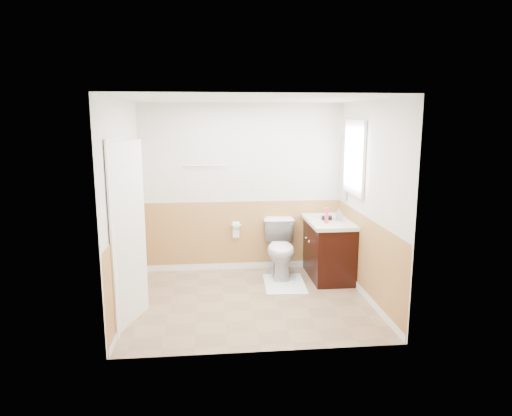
{
  "coord_description": "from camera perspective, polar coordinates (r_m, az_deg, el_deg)",
  "views": [
    {
      "loc": [
        -0.49,
        -5.5,
        2.28
      ],
      "look_at": [
        0.1,
        0.25,
        1.15
      ],
      "focal_mm": 32.46,
      "sensor_mm": 36.0,
      "label": 1
    }
  ],
  "objects": [
    {
      "name": "towel_bar",
      "position": [
        6.78,
        -6.36,
        5.24
      ],
      "size": [
        0.62,
        0.02,
        0.02
      ],
      "primitive_type": "cylinder",
      "rotation": [
        0.0,
        1.57,
        0.0
      ],
      "color": "silver",
      "rests_on": "wall_back"
    },
    {
      "name": "lotion_bottle",
      "position": [
        6.43,
        8.7,
        -0.9
      ],
      "size": [
        0.05,
        0.05,
        0.22
      ],
      "primitive_type": "cylinder",
      "color": "#F23E63",
      "rests_on": "countertop"
    },
    {
      "name": "door_knob",
      "position": [
        5.61,
        -14.43,
        -3.02
      ],
      "size": [
        0.06,
        0.06,
        0.06
      ],
      "primitive_type": "sphere",
      "color": "silver",
      "rests_on": "door"
    },
    {
      "name": "vanity_knob_right",
      "position": [
        6.82,
        6.22,
        -3.7
      ],
      "size": [
        0.03,
        0.03,
        0.03
      ],
      "primitive_type": "sphere",
      "color": "silver",
      "rests_on": "vanity_cabinet"
    },
    {
      "name": "tp_roll",
      "position": [
        6.92,
        -2.47,
        -2.14
      ],
      "size": [
        0.1,
        0.11,
        0.11
      ],
      "primitive_type": "cylinder",
      "rotation": [
        0.0,
        1.57,
        0.0
      ],
      "color": "white",
      "rests_on": "tp_holder_bar"
    },
    {
      "name": "floor",
      "position": [
        5.97,
        -0.72,
        -11.38
      ],
      "size": [
        3.0,
        3.0,
        0.0
      ],
      "primitive_type": "plane",
      "color": "#8C7051",
      "rests_on": "ground"
    },
    {
      "name": "vanity_knob_left",
      "position": [
        6.63,
        6.58,
        -4.14
      ],
      "size": [
        0.03,
        0.03,
        0.03
      ],
      "primitive_type": "sphere",
      "color": "silver",
      "rests_on": "vanity_cabinet"
    },
    {
      "name": "wainscot_front",
      "position": [
        4.6,
        0.73,
        -11.71
      ],
      "size": [
        3.0,
        0.0,
        3.0
      ],
      "primitive_type": "plane",
      "rotation": [
        -1.57,
        0.0,
        0.0
      ],
      "color": "tan",
      "rests_on": "floor"
    },
    {
      "name": "door_frame",
      "position": [
        5.29,
        -16.44,
        -3.06
      ],
      "size": [
        0.02,
        0.92,
        2.1
      ],
      "primitive_type": "cube",
      "color": "white",
      "rests_on": "wall_left"
    },
    {
      "name": "bath_mat",
      "position": [
        6.53,
        3.53,
        -9.31
      ],
      "size": [
        0.59,
        0.83,
        0.02
      ],
      "primitive_type": "cube",
      "rotation": [
        0.0,
        0.0,
        -0.05
      ],
      "color": "white",
      "rests_on": "floor"
    },
    {
      "name": "wainscot_back",
      "position": [
        7.03,
        -1.68,
        -3.6
      ],
      "size": [
        3.0,
        0.0,
        3.0
      ],
      "primitive_type": "plane",
      "rotation": [
        1.57,
        0.0,
        0.0
      ],
      "color": "tan",
      "rests_on": "floor"
    },
    {
      "name": "wall_left",
      "position": [
        5.68,
        -15.99,
        0.19
      ],
      "size": [
        0.0,
        3.0,
        3.0
      ],
      "primitive_type": "plane",
      "rotation": [
        1.57,
        0.0,
        1.57
      ],
      "color": "silver",
      "rests_on": "floor"
    },
    {
      "name": "window_frame",
      "position": [
        6.42,
        12.02,
        6.09
      ],
      "size": [
        0.04,
        0.8,
        1.0
      ],
      "primitive_type": "cube",
      "color": "white",
      "rests_on": "wall_right"
    },
    {
      "name": "ceiling",
      "position": [
        5.52,
        -0.79,
        13.35
      ],
      "size": [
        3.0,
        3.0,
        0.0
      ],
      "primitive_type": "plane",
      "rotation": [
        3.14,
        0.0,
        0.0
      ],
      "color": "white",
      "rests_on": "floor"
    },
    {
      "name": "wall_back",
      "position": [
        6.89,
        -1.72,
        2.47
      ],
      "size": [
        3.0,
        0.0,
        3.0
      ],
      "primitive_type": "plane",
      "rotation": [
        1.57,
        0.0,
        0.0
      ],
      "color": "silver",
      "rests_on": "floor"
    },
    {
      "name": "window_glass",
      "position": [
        6.42,
        12.15,
        6.08
      ],
      "size": [
        0.01,
        0.7,
        0.9
      ],
      "primitive_type": "cube",
      "color": "white",
      "rests_on": "wall_right"
    },
    {
      "name": "sink_basin",
      "position": [
        6.86,
        8.64,
        -1.01
      ],
      "size": [
        0.36,
        0.36,
        0.02
      ],
      "primitive_type": "cylinder",
      "color": "silver",
      "rests_on": "countertop"
    },
    {
      "name": "wall_front",
      "position": [
        4.35,
        0.77,
        -2.63
      ],
      "size": [
        3.0,
        0.0,
        3.0
      ],
      "primitive_type": "plane",
      "rotation": [
        -1.57,
        0.0,
        0.0
      ],
      "color": "silver",
      "rests_on": "floor"
    },
    {
      "name": "mirror_panel",
      "position": [
        6.92,
        10.71,
        4.82
      ],
      "size": [
        0.02,
        0.35,
        0.9
      ],
      "primitive_type": "cube",
      "color": "silver",
      "rests_on": "wall_right"
    },
    {
      "name": "tp_sheet",
      "position": [
        6.95,
        -2.47,
        -3.03
      ],
      "size": [
        0.1,
        0.01,
        0.16
      ],
      "primitive_type": "cube",
      "color": "white",
      "rests_on": "tp_roll"
    },
    {
      "name": "wall_right",
      "position": [
        5.94,
        13.82,
        0.75
      ],
      "size": [
        0.0,
        3.0,
        3.0
      ],
      "primitive_type": "plane",
      "rotation": [
        1.57,
        0.0,
        -1.57
      ],
      "color": "silver",
      "rests_on": "floor"
    },
    {
      "name": "hair_dryer_handle",
      "position": [
        6.62,
        8.48,
        -1.49
      ],
      "size": [
        0.03,
        0.03,
        0.07
      ],
      "primitive_type": "cylinder",
      "color": "black",
      "rests_on": "countertop"
    },
    {
      "name": "soap_dispenser",
      "position": [
        6.64,
        10.2,
        -0.76
      ],
      "size": [
        0.09,
        0.09,
        0.18
      ],
      "primitive_type": "imported",
      "rotation": [
        0.0,
        0.0,
        -0.08
      ],
      "color": "#8B929D",
      "rests_on": "countertop"
    },
    {
      "name": "countertop",
      "position": [
        6.73,
        8.87,
        -1.56
      ],
      "size": [
        0.6,
        1.15,
        0.05
      ],
      "primitive_type": "cube",
      "color": "white",
      "rests_on": "vanity_cabinet"
    },
    {
      "name": "faucet",
      "position": [
        6.9,
        10.11,
        -0.48
      ],
      "size": [
        0.02,
        0.02,
        0.14
      ],
      "primitive_type": "cylinder",
      "color": "silver",
      "rests_on": "countertop"
    },
    {
      "name": "vanity_cabinet",
      "position": [
        6.83,
        8.84,
        -5.04
      ],
      "size": [
        0.55,
        1.1,
        0.8
      ],
      "primitive_type": "cube",
      "color": "black",
      "rests_on": "floor"
    },
    {
      "name": "wainscot_right",
      "position": [
        6.11,
        13.39,
        -6.19
      ],
      "size": [
        0.0,
        2.6,
        2.6
      ],
      "primitive_type": "plane",
      "rotation": [
        1.57,
        0.0,
        -1.57
      ],
      "color": "tan",
      "rests_on": "floor"
    },
    {
      "name": "toilet",
      "position": [
        6.75,
        3.05,
        -5.06
      ],
      "size": [
        0.5,
        0.82,
        0.81
      ],
      "primitive_type": "imported",
      "rotation": [
        0.0,
        0.0,
        -0.05
      ],
      "color": "white",
      "rests_on": "floor"
    },
    {
      "name": "door",
      "position": [
        5.28,
        -15.63,
        -3.15
      ],
      "size": [
        0.29,
        0.78,
        2.04
      ],
      "primitive_type": "cube",
      "rotation": [
        0.0,
        0.0,
        -0.31
      ],
      "color": "white",
      "rests_on": "wall_left"
    },
    {
      "name": "tp_holder_bar",
      "position": [
        6.92,
        -2.47,
        -2.14
      ],
      "size": [
        0.14,
        0.02,
        0.02
      ],
      "primitive_type": "cylinder",
      "rotation": [
        0.0,
        1.57,
        0.0
      ],
      "color": "silver",
      "rests_on": "wall_back"
    },
    {
      "name": "wainscot_left",
      "position": [
        5.87,
        -15.49,
        -7.02
      ],
      "size": [
        0.0,
        2.6,
        2.6
      ],
      "primitive_type": "plane",
      "rotation": [
        1.57,
        0.0,
        1.57
      ],
      "color": "tan",
      "rests_on": "floor"
    },
    {
      "name": "hair_dryer_body",
      "position": [
        6.63,
        8.71,
        -1.21
      ],
      "size": [
        0.14,
        0.07,
        0.07
      ],
      "primitive_type": "cylinder",
      "rotation": [
        0.0,
        1.57,
        0.0
      ],
      "color": "black",
      "rests_on": "countertop"
    }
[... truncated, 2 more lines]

